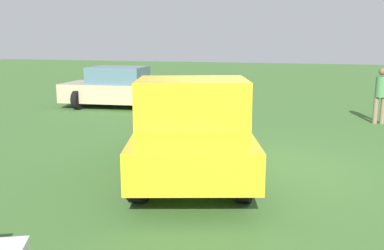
% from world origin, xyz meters
% --- Properties ---
extents(ground_plane, '(80.00, 80.00, 0.00)m').
position_xyz_m(ground_plane, '(0.00, 0.00, 0.00)').
color(ground_plane, '#3D662D').
extents(pickup_truck, '(5.14, 3.26, 1.79)m').
position_xyz_m(pickup_truck, '(-0.59, 0.91, 0.91)').
color(pickup_truck, black).
rests_on(pickup_truck, ground_plane).
extents(sedan_near, '(2.60, 4.66, 1.50)m').
position_xyz_m(sedan_near, '(6.36, 5.72, 0.70)').
color(sedan_near, black).
rests_on(sedan_near, ground_plane).
extents(person_bystander, '(0.32, 0.34, 1.67)m').
position_xyz_m(person_bystander, '(5.69, -3.01, 0.94)').
color(person_bystander, '#7A6B51').
rests_on(person_bystander, ground_plane).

